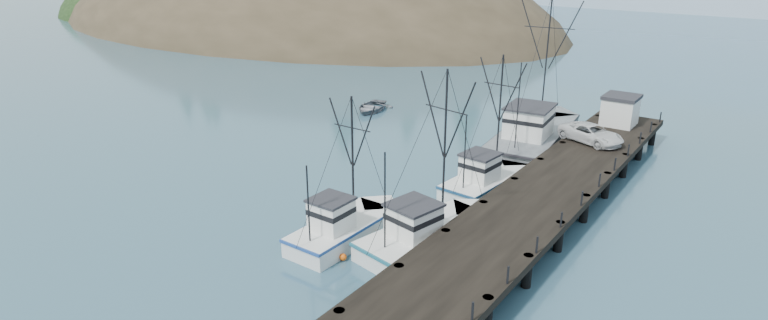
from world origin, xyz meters
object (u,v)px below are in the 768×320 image
trawler_far (489,179)px  motorboat (371,111)px  trawler_near (431,232)px  pier (549,190)px  work_vessel (535,135)px  pickup_truck (591,134)px  pier_shed (620,110)px  trawler_mid (345,227)px

trawler_far → motorboat: (-20.75, 12.86, -0.82)m
trawler_near → pier: bearing=63.8°
trawler_far → work_vessel: size_ratio=0.62×
pickup_truck → pier_shed: bearing=15.7°
trawler_near → work_vessel: 21.63m
trawler_far → pier: bearing=-16.0°
motorboat → pickup_truck: bearing=-21.3°
pier → pier_shed: 18.08m
pier → pickup_truck: 11.40m
trawler_far → work_vessel: bearing=94.3°
trawler_mid → work_vessel: (3.08, 24.06, 0.41)m
work_vessel → pickup_truck: size_ratio=3.10×
trawler_far → pickup_truck: trawler_far is taller
pier → trawler_near: (-4.33, -8.79, -0.87)m
pier → motorboat: pier is taller
trawler_near → trawler_mid: trawler_near is taller
trawler_far → pier_shed: 17.46m
work_vessel → pickup_truck: (5.46, -1.43, 1.54)m
pier → work_vessel: size_ratio=2.55×
work_vessel → trawler_near: bearing=-85.2°
pier → trawler_near: bearing=-116.2°
pier_shed → motorboat: pier_shed is taller
trawler_near → pickup_truck: 20.55m
motorboat → trawler_far: bearing=-46.2°
pickup_truck → motorboat: pickup_truck is taller
trawler_near → trawler_far: size_ratio=1.08×
pier → work_vessel: (-6.13, 12.76, -0.46)m
pier → trawler_far: bearing=164.0°
pickup_truck → trawler_near: bearing=-170.1°
trawler_mid → pier_shed: 30.78m
trawler_mid → pickup_truck: 24.27m
trawler_mid → trawler_near: bearing=27.2°
pier_shed → work_vessel: bearing=-138.8°
trawler_mid → work_vessel: 24.26m
trawler_far → work_vessel: 11.28m
pickup_truck → trawler_far: bearing=174.9°
pier → motorboat: size_ratio=7.79×
trawler_far → work_vessel: work_vessel is taller
pier_shed → trawler_near: bearing=-98.9°
trawler_near → motorboat: trawler_near is taller
pier_shed → pickup_truck: 6.72m
pier → trawler_mid: trawler_mid is taller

